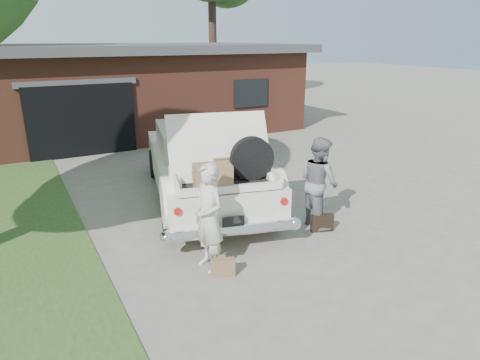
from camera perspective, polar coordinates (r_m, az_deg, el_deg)
ground at (r=7.63m, az=2.19°, el=-9.13°), size 90.00×90.00×0.00m
house at (r=17.93m, az=-14.40°, el=11.92°), size 12.80×7.80×3.30m
sedan at (r=9.66m, az=-4.87°, el=2.22°), size 3.50×6.06×2.22m
woman_left at (r=6.68m, az=-4.19°, el=-5.01°), size 0.52×0.70×1.75m
woman_right at (r=8.37m, az=10.49°, el=-0.28°), size 0.73×0.91×1.77m
suitcase_left at (r=6.77m, az=-2.31°, el=-11.56°), size 0.40×0.25×0.29m
suitcase_right at (r=8.37m, az=10.89°, el=-5.63°), size 0.45×0.26×0.33m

